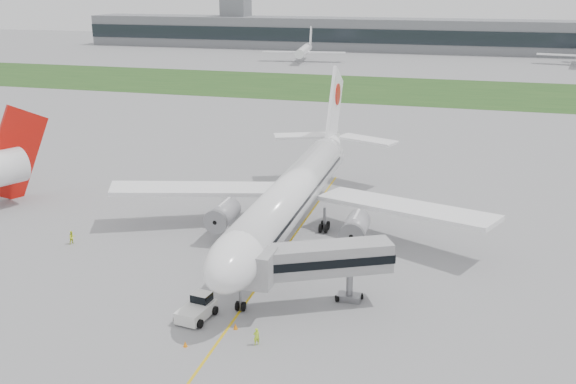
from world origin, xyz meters
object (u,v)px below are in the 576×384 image
(airliner, at_px, (295,191))
(pushback_tug, at_px, (198,308))
(jet_bridge, at_px, (315,261))
(ground_crew_near, at_px, (256,336))

(airliner, xyz_separation_m, pushback_tug, (-3.39, -22.08, -4.71))
(jet_bridge, height_order, ground_crew_near, jet_bridge)
(pushback_tug, relative_size, jet_bridge, 0.33)
(pushback_tug, xyz_separation_m, jet_bridge, (9.90, 4.79, 3.82))
(airliner, distance_m, ground_crew_near, 25.85)
(airliner, height_order, ground_crew_near, airliner)
(airliner, height_order, jet_bridge, airliner)
(pushback_tug, distance_m, ground_crew_near, 7.40)
(pushback_tug, bearing_deg, airliner, 89.48)
(ground_crew_near, bearing_deg, jet_bridge, -153.02)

